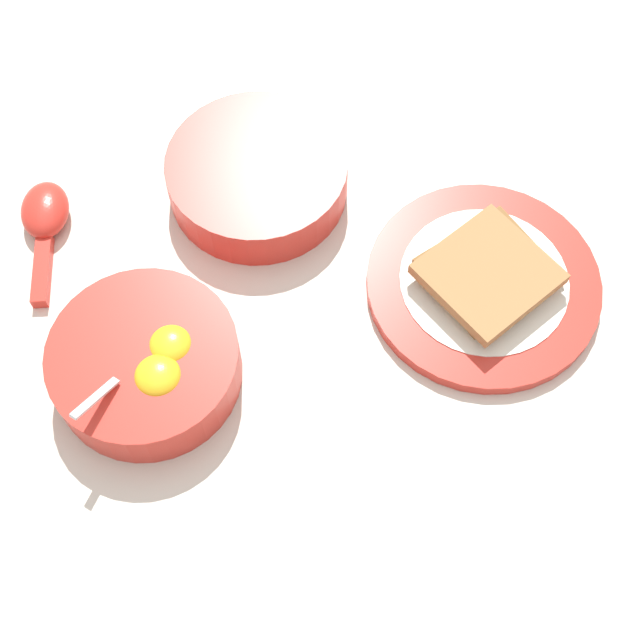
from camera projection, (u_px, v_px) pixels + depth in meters
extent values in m
plane|color=beige|center=(304.00, 328.00, 0.83)|extent=(3.00, 3.00, 0.00)
cylinder|color=red|center=(145.00, 362.00, 0.79)|extent=(0.17, 0.17, 0.05)
cylinder|color=white|center=(144.00, 360.00, 0.78)|extent=(0.14, 0.14, 0.02)
ellipsoid|color=yellow|center=(158.00, 377.00, 0.76)|extent=(0.04, 0.04, 0.02)
ellipsoid|color=yellow|center=(170.00, 343.00, 0.77)|extent=(0.04, 0.04, 0.02)
cylinder|color=black|center=(159.00, 344.00, 0.78)|extent=(0.05, 0.05, 0.00)
ellipsoid|color=silver|center=(129.00, 369.00, 0.76)|extent=(0.03, 0.02, 0.01)
cube|color=silver|center=(95.00, 398.00, 0.73)|extent=(0.04, 0.04, 0.03)
cylinder|color=red|center=(483.00, 284.00, 0.84)|extent=(0.22, 0.22, 0.01)
cylinder|color=white|center=(484.00, 280.00, 0.84)|extent=(0.16, 0.16, 0.00)
cube|color=brown|center=(488.00, 271.00, 0.83)|extent=(0.12, 0.13, 0.01)
cube|color=#9E7042|center=(488.00, 274.00, 0.82)|extent=(0.13, 0.14, 0.01)
ellipsoid|color=red|center=(45.00, 210.00, 0.87)|extent=(0.07, 0.06, 0.03)
cube|color=red|center=(42.00, 270.00, 0.85)|extent=(0.08, 0.03, 0.01)
cylinder|color=red|center=(257.00, 177.00, 0.88)|extent=(0.18, 0.18, 0.05)
cylinder|color=white|center=(257.00, 168.00, 0.87)|extent=(0.15, 0.15, 0.01)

